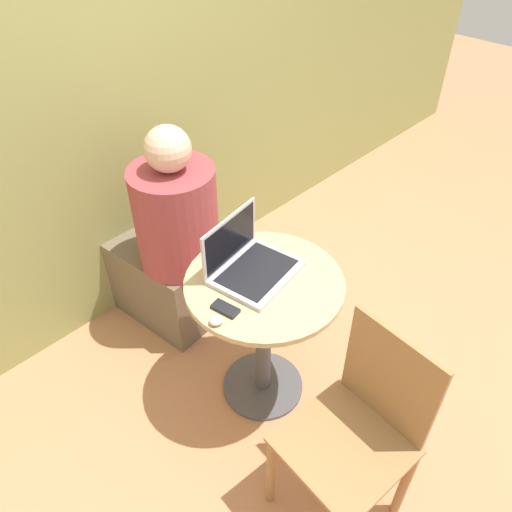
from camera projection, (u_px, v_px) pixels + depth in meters
ground_plane at (263, 386)px, 2.47m from camera, size 12.00×12.00×0.00m
back_wall at (98, 71)px, 2.17m from camera, size 7.00×0.05×2.60m
round_table at (264, 316)px, 2.14m from camera, size 0.65×0.65×0.71m
laptop at (249, 263)px, 2.03m from camera, size 0.38×0.33×0.23m
cell_phone at (225, 309)px, 1.88m from camera, size 0.07×0.11×0.02m
computer_mouse at (216, 320)px, 1.83m from camera, size 0.06×0.05×0.03m
chair_empty at (357, 433)px, 1.77m from camera, size 0.44×0.44×0.89m
person_seated at (171, 250)px, 2.53m from camera, size 0.43×0.63×1.17m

